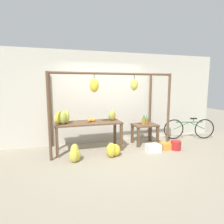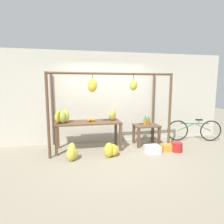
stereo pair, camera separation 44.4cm
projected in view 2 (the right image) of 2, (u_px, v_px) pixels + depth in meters
name	position (u px, v px, depth m)	size (l,w,h in m)	color
ground_plane	(115.00, 157.00, 4.67)	(20.00, 20.00, 0.00)	gray
shop_wall_back	(105.00, 98.00, 5.88)	(8.00, 0.08, 2.80)	beige
stall_awning	(110.00, 98.00, 5.01)	(3.26, 1.22, 2.11)	brown
display_table_main	(88.00, 126.00, 5.16)	(1.79, 0.68, 0.79)	brown
display_table_side	(146.00, 130.00, 5.60)	(0.73, 0.55, 0.61)	brown
banana_pile_on_table	(63.00, 117.00, 4.96)	(0.41, 0.41, 0.35)	gold
orange_pile	(91.00, 120.00, 5.20)	(0.23, 0.19, 0.09)	orange
pineapple_cluster	(147.00, 121.00, 5.56)	(0.21, 0.13, 0.30)	#A3702D
banana_pile_ground_left	(72.00, 153.00, 4.47)	(0.31, 0.32, 0.43)	gold
banana_pile_ground_right	(110.00, 150.00, 4.73)	(0.47, 0.43, 0.37)	yellow
fruit_crate_white	(153.00, 149.00, 4.97)	(0.38, 0.27, 0.20)	silver
blue_bucket	(177.00, 147.00, 5.07)	(0.28, 0.28, 0.25)	#AD2323
parked_bicycle	(194.00, 130.00, 6.03)	(1.68, 0.43, 0.71)	black
papaya_pile	(112.00, 116.00, 5.33)	(0.23, 0.23, 0.29)	#B2993D
fruit_crate_purple	(167.00, 148.00, 5.14)	(0.34, 0.25, 0.18)	orange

